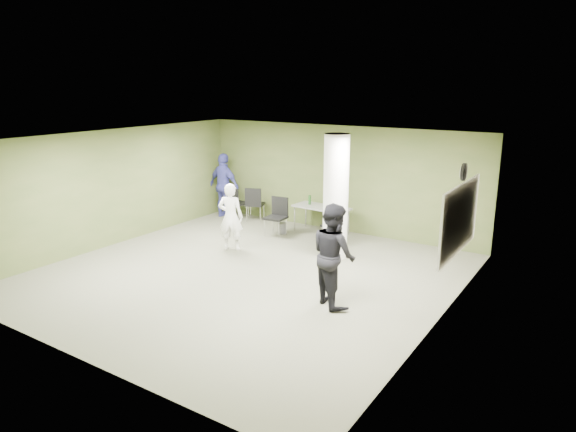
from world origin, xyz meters
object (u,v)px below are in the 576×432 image
Objects in this scene: man_black at (334,255)px; man_blue at (224,186)px; woman_white at (231,217)px; folding_table at (321,208)px; chair_back_left at (236,201)px.

man_blue reaches higher than man_black.
man_blue is at bearing -69.05° from woman_white.
folding_table is 2.63m from woman_white.
folding_table is at bearing -23.42° from man_black.
folding_table is 0.83× the size of man_black.
folding_table is 0.82× the size of man_blue.
folding_table is at bearing -167.42° from chair_back_left.
man_black reaches higher than woman_white.
chair_back_left is 0.49× the size of man_blue.
woman_white is at bearing 136.66° from chair_back_left.
woman_white is 0.87× the size of man_black.
chair_back_left is at bearing -75.64° from woman_white.
woman_white is (1.66, -2.29, 0.26)m from chair_back_left.
woman_white is 0.85× the size of man_blue.
man_black is at bearing 154.90° from chair_back_left.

